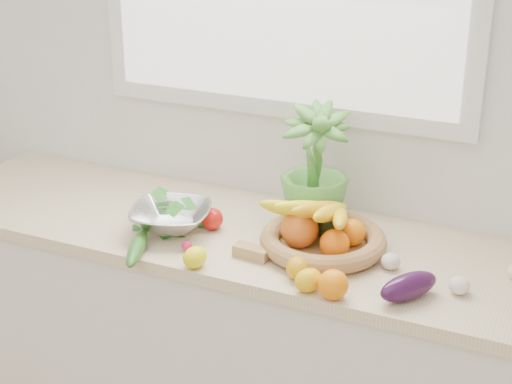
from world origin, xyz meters
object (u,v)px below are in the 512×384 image
at_px(fruit_basket, 322,233).
at_px(colander_with_spinach, 171,213).
at_px(apple, 212,219).
at_px(eggplant, 409,286).
at_px(cucumber, 137,247).
at_px(potted_herb, 315,166).

xyz_separation_m(fruit_basket, colander_with_spinach, (-0.48, -0.08, 0.01)).
height_order(apple, eggplant, eggplant).
xyz_separation_m(cucumber, fruit_basket, (0.49, 0.26, 0.03)).
bearing_deg(apple, potted_herb, 25.40).
bearing_deg(fruit_basket, apple, -178.34).
height_order(cucumber, potted_herb, potted_herb).
bearing_deg(eggplant, potted_herb, 142.03).
height_order(apple, potted_herb, potted_herb).
bearing_deg(eggplant, apple, 166.35).
relative_size(apple, cucumber, 0.29).
distance_m(apple, cucumber, 0.28).
relative_size(apple, fruit_basket, 0.14).
distance_m(potted_herb, fruit_basket, 0.22).
height_order(eggplant, colander_with_spinach, colander_with_spinach).
bearing_deg(potted_herb, eggplant, -37.97).
xyz_separation_m(eggplant, potted_herb, (-0.39, 0.30, 0.18)).
xyz_separation_m(eggplant, colander_with_spinach, (-0.79, 0.10, 0.03)).
xyz_separation_m(apple, fruit_basket, (0.37, 0.01, 0.02)).
distance_m(fruit_basket, colander_with_spinach, 0.48).
distance_m(potted_herb, colander_with_spinach, 0.47).
distance_m(eggplant, colander_with_spinach, 0.79).
distance_m(eggplant, fruit_basket, 0.36).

